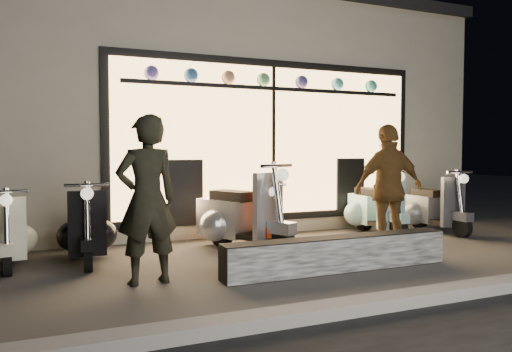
{
  "coord_description": "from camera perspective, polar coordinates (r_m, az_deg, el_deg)",
  "views": [
    {
      "loc": [
        -2.71,
        -5.51,
        1.4
      ],
      "look_at": [
        -0.08,
        0.6,
        1.05
      ],
      "focal_mm": 35.0,
      "sensor_mm": 36.0,
      "label": 1
    }
  ],
  "objects": [
    {
      "name": "scooter_grey",
      "position": [
        9.15,
        19.24,
        -3.38
      ],
      "size": [
        0.46,
        1.41,
        1.02
      ],
      "rotation": [
        0.0,
        0.0,
        -0.01
      ],
      "color": "black",
      "rests_on": "ground"
    },
    {
      "name": "ground",
      "position": [
        6.3,
        2.87,
        -9.83
      ],
      "size": [
        40.0,
        40.0,
        0.0
      ],
      "primitive_type": "plane",
      "color": "#383533",
      "rests_on": "ground"
    },
    {
      "name": "scooter_red",
      "position": [
        7.35,
        0.69,
        -5.08
      ],
      "size": [
        0.62,
        1.28,
        0.91
      ],
      "rotation": [
        0.0,
        0.0,
        -0.25
      ],
      "color": "black",
      "rests_on": "ground"
    },
    {
      "name": "man",
      "position": [
        5.3,
        -12.36,
        -2.67
      ],
      "size": [
        0.68,
        0.49,
        1.76
      ],
      "primitive_type": "imported",
      "rotation": [
        0.0,
        0.0,
        3.25
      ],
      "color": "black",
      "rests_on": "ground"
    },
    {
      "name": "scooter_black",
      "position": [
        6.75,
        -18.74,
        -5.75
      ],
      "size": [
        0.49,
        1.36,
        0.97
      ],
      "rotation": [
        0.0,
        0.0,
        -0.07
      ],
      "color": "black",
      "rests_on": "ground"
    },
    {
      "name": "shop_building",
      "position": [
        10.86,
        -8.83,
        6.68
      ],
      "size": [
        10.2,
        6.23,
        4.2
      ],
      "color": "beige",
      "rests_on": "ground"
    },
    {
      "name": "graffiti_barrier",
      "position": [
        5.91,
        9.36,
        -8.75
      ],
      "size": [
        2.83,
        0.28,
        0.4
      ],
      "primitive_type": "cube",
      "color": "black",
      "rests_on": "ground"
    },
    {
      "name": "scooter_cream",
      "position": [
        6.85,
        -26.6,
        -5.98
      ],
      "size": [
        0.45,
        1.28,
        0.91
      ],
      "rotation": [
        0.0,
        0.0,
        0.06
      ],
      "color": "black",
      "rests_on": "ground"
    },
    {
      "name": "woman",
      "position": [
        7.04,
        14.97,
        -1.37
      ],
      "size": [
        1.05,
        0.49,
        1.75
      ],
      "primitive_type": "imported",
      "rotation": [
        0.0,
        0.0,
        3.08
      ],
      "color": "brown",
      "rests_on": "ground"
    },
    {
      "name": "scooter_silver",
      "position": [
        7.08,
        -2.35,
        -4.56
      ],
      "size": [
        0.96,
        1.59,
        1.17
      ],
      "rotation": [
        0.0,
        0.0,
        0.42
      ],
      "color": "black",
      "rests_on": "ground"
    },
    {
      "name": "kerb",
      "position": [
        4.64,
        14.18,
        -13.88
      ],
      "size": [
        40.0,
        0.25,
        0.12
      ],
      "primitive_type": "cube",
      "color": "slate",
      "rests_on": "ground"
    },
    {
      "name": "scooter_blue",
      "position": [
        8.65,
        13.13,
        -3.52
      ],
      "size": [
        0.56,
        1.5,
        1.07
      ],
      "rotation": [
        0.0,
        0.0,
        -0.09
      ],
      "color": "black",
      "rests_on": "ground"
    }
  ]
}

